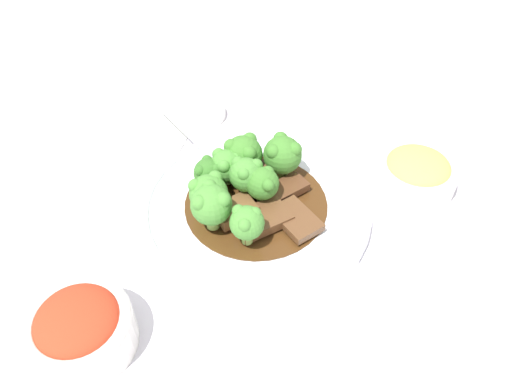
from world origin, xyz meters
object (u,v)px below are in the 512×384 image
Objects in this scene: beef_strip_4 at (261,219)px; broccoli_floret_0 at (209,193)px; broccoli_floret_4 at (208,172)px; main_plate at (256,206)px; beef_strip_0 at (259,178)px; sauce_dish at (200,112)px; broccoli_floret_2 at (246,174)px; broccoli_floret_5 at (227,165)px; broccoli_floret_3 at (243,154)px; beef_strip_1 at (235,211)px; beef_strip_2 at (285,189)px; side_bowl_kimchi at (80,328)px; broccoli_floret_7 at (211,204)px; beef_strip_3 at (296,219)px; serving_spoon at (217,160)px; broccoli_floret_8 at (247,223)px; broccoli_floret_1 at (282,154)px; broccoli_floret_6 at (262,185)px; side_bowl_appetizer at (416,173)px.

broccoli_floret_0 reaches higher than beef_strip_4.
broccoli_floret_0 is 0.04m from broccoli_floret_4.
beef_strip_4 is at bearing 101.14° from main_plate.
beef_strip_0 is 0.74× the size of sauce_dish.
broccoli_floret_2 reaches higher than broccoli_floret_5.
broccoli_floret_3 reaches higher than beef_strip_0.
beef_strip_1 is 0.04m from broccoli_floret_0.
beef_strip_2 is at bearing -174.10° from broccoli_floret_2.
main_plate is 0.04m from broccoli_floret_2.
broccoli_floret_0 is 0.47× the size of side_bowl_kimchi.
broccoli_floret_7 reaches higher than side_bowl_kimchi.
beef_strip_1 is 1.18× the size of broccoli_floret_0.
beef_strip_3 is at bearing 169.59° from broccoli_floret_0.
broccoli_floret_3 is 0.16m from sauce_dish.
side_bowl_kimchi is at bearing 65.62° from serving_spoon.
broccoli_floret_7 is (0.01, 0.07, 0.01)m from broccoli_floret_5.
broccoli_floret_3 is 0.09m from broccoli_floret_7.
broccoli_floret_5 is (0.02, -0.02, -0.01)m from broccoli_floret_2.
broccoli_floret_8 reaches higher than beef_strip_1.
main_plate is 0.04m from beef_strip_2.
beef_strip_3 is 1.30× the size of broccoli_floret_2.
beef_strip_0 is 0.79× the size of beef_strip_3.
broccoli_floret_0 is 0.96× the size of broccoli_floret_8.
broccoli_floret_5 is at bearing -157.92° from broccoli_floret_4.
beef_strip_0 is 0.09m from broccoli_floret_8.
serving_spoon is (0.09, -0.09, 0.00)m from beef_strip_3.
main_plate is at bearing -132.47° from side_bowl_kimchi.
side_bowl_kimchi is (0.19, 0.22, -0.02)m from broccoli_floret_1.
broccoli_floret_3 is at bearing -34.90° from beef_strip_2.
broccoli_floret_8 is at bearing 111.89° from beef_strip_1.
broccoli_floret_2 reaches higher than broccoli_floret_6.
beef_strip_3 is (-0.07, 0.01, -0.00)m from beef_strip_1.
broccoli_floret_7 is 0.23m from sauce_dish.
broccoli_floret_1 reaches higher than sauce_dish.
broccoli_floret_5 is at bearing 3.76° from side_bowl_appetizer.
beef_strip_1 is 0.07m from beef_strip_3.
beef_strip_1 is 0.08m from broccoli_floret_3.
side_bowl_kimchi reaches higher than side_bowl_appetizer.
beef_strip_0 is at bearing -26.90° from beef_strip_2.
broccoli_floret_4 is at bearing -81.29° from broccoli_floret_7.
broccoli_floret_3 is (-0.04, -0.06, 0.00)m from broccoli_floret_0.
broccoli_floret_7 is (0.03, 0.09, 0.01)m from broccoli_floret_3.
side_bowl_kimchi is at bearing 47.92° from beef_strip_1.
beef_strip_2 is 0.07m from broccoli_floret_3.
main_plate is 5.01× the size of broccoli_floret_1.
broccoli_floret_5 reaches higher than sauce_dish.
beef_strip_0 is at bearing -94.62° from main_plate.
beef_strip_4 is 0.06m from broccoli_floret_0.
broccoli_floret_7 is at bearing 33.73° from beef_strip_2.
broccoli_floret_2 is 0.53× the size of side_bowl_appetizer.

